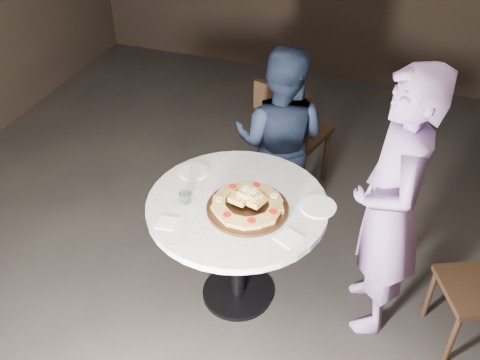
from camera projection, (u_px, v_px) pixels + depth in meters
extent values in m
plane|color=black|center=(244.00, 296.00, 3.65)|extent=(7.00, 7.00, 0.00)
cylinder|color=black|center=(238.00, 292.00, 3.66)|extent=(0.63, 0.63, 0.03)
cylinder|color=black|center=(237.00, 251.00, 3.42)|extent=(0.13, 0.13, 0.75)
cylinder|color=silver|center=(237.00, 205.00, 3.19)|extent=(1.43, 1.43, 0.04)
cylinder|color=black|center=(248.00, 208.00, 3.11)|extent=(0.60, 0.60, 0.02)
cube|color=#B68C46|center=(273.00, 214.00, 3.02)|extent=(0.09, 0.11, 0.05)
cylinder|color=red|center=(273.00, 212.00, 3.01)|extent=(0.05, 0.05, 0.01)
cube|color=#B68C46|center=(276.00, 206.00, 3.08)|extent=(0.11, 0.12, 0.05)
cube|color=#B68C46|center=(274.00, 198.00, 3.14)|extent=(0.12, 0.13, 0.05)
cylinder|color=beige|center=(274.00, 196.00, 3.12)|extent=(0.07, 0.07, 0.01)
cube|color=#B68C46|center=(267.00, 192.00, 3.19)|extent=(0.13, 0.12, 0.05)
cube|color=#B68C46|center=(256.00, 188.00, 3.22)|extent=(0.11, 0.09, 0.05)
cylinder|color=red|center=(256.00, 185.00, 3.21)|extent=(0.05, 0.05, 0.01)
cube|color=#B68C46|center=(244.00, 187.00, 3.23)|extent=(0.13, 0.12, 0.05)
cube|color=#B68C46|center=(233.00, 189.00, 3.21)|extent=(0.13, 0.13, 0.05)
cylinder|color=red|center=(233.00, 187.00, 3.19)|extent=(0.07, 0.07, 0.01)
cube|color=#B68C46|center=(224.00, 195.00, 3.16)|extent=(0.09, 0.11, 0.05)
cube|color=#B68C46|center=(219.00, 202.00, 3.11)|extent=(0.10, 0.12, 0.05)
cylinder|color=beige|center=(219.00, 199.00, 3.10)|extent=(0.06, 0.06, 0.01)
cube|color=#B68C46|center=(220.00, 211.00, 3.05)|extent=(0.13, 0.13, 0.05)
cube|color=#B68C46|center=(227.00, 218.00, 3.00)|extent=(0.13, 0.12, 0.05)
cylinder|color=red|center=(227.00, 215.00, 2.99)|extent=(0.07, 0.07, 0.01)
cube|color=#B68C46|center=(238.00, 222.00, 2.97)|extent=(0.10, 0.08, 0.05)
cube|color=#B68C46|center=(251.00, 223.00, 2.96)|extent=(0.13, 0.12, 0.05)
cylinder|color=red|center=(251.00, 221.00, 2.95)|extent=(0.06, 0.06, 0.01)
cube|color=#B68C46|center=(264.00, 221.00, 2.98)|extent=(0.13, 0.13, 0.05)
cube|color=#B68C46|center=(257.00, 201.00, 3.07)|extent=(0.10, 0.12, 0.04)
cylinder|color=#2D6B1E|center=(257.00, 198.00, 3.05)|extent=(0.06, 0.06, 0.01)
cube|color=#B68C46|center=(249.00, 194.00, 3.12)|extent=(0.11, 0.13, 0.04)
cylinder|color=beige|center=(249.00, 192.00, 3.10)|extent=(0.06, 0.06, 0.01)
cube|color=#B68C46|center=(238.00, 199.00, 3.08)|extent=(0.11, 0.09, 0.04)
cylinder|color=orange|center=(238.00, 196.00, 3.07)|extent=(0.06, 0.06, 0.01)
cube|color=#B68C46|center=(253.00, 194.00, 3.07)|extent=(0.13, 0.12, 0.04)
cylinder|color=beige|center=(253.00, 191.00, 3.05)|extent=(0.07, 0.07, 0.01)
cube|color=#B68C46|center=(246.00, 191.00, 3.08)|extent=(0.09, 0.11, 0.04)
cylinder|color=beige|center=(246.00, 188.00, 3.07)|extent=(0.05, 0.05, 0.01)
cylinder|color=white|center=(194.00, 172.00, 3.41)|extent=(0.21, 0.21, 0.01)
cylinder|color=white|center=(318.00, 206.00, 3.13)|extent=(0.28, 0.28, 0.01)
imported|color=silver|center=(186.00, 198.00, 3.15)|extent=(0.09, 0.09, 0.07)
cube|color=white|center=(167.00, 223.00, 3.02)|extent=(0.12, 0.12, 0.01)
cube|color=white|center=(288.00, 238.00, 2.92)|extent=(0.17, 0.17, 0.01)
cube|color=black|center=(295.00, 133.00, 4.36)|extent=(0.59, 0.59, 0.05)
cube|color=black|center=(281.00, 118.00, 4.05)|extent=(0.47, 0.18, 0.51)
cylinder|color=black|center=(326.00, 155.00, 4.55)|extent=(0.05, 0.05, 0.51)
cylinder|color=black|center=(285.00, 140.00, 4.74)|extent=(0.05, 0.05, 0.51)
cylinder|color=black|center=(301.00, 179.00, 4.28)|extent=(0.05, 0.05, 0.51)
cylinder|color=black|center=(260.00, 162.00, 4.47)|extent=(0.05, 0.05, 0.51)
cube|color=black|center=(478.00, 289.00, 3.14)|extent=(0.54, 0.54, 0.04)
cylinder|color=black|center=(430.00, 293.00, 3.39)|extent=(0.05, 0.05, 0.43)
cylinder|color=black|center=(452.00, 339.00, 3.12)|extent=(0.05, 0.05, 0.43)
imported|color=black|center=(280.00, 141.00, 3.86)|extent=(0.71, 0.56, 1.45)
imported|color=#8268A4|center=(389.00, 209.00, 3.02)|extent=(0.57, 0.73, 1.76)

